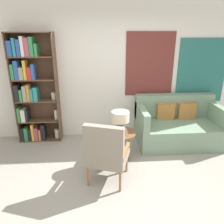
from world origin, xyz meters
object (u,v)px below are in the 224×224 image
at_px(armchair, 106,152).
at_px(table_lamp, 120,120).
at_px(couch, 177,126).
at_px(bookshelf, 31,89).
at_px(side_table, 120,135).

distance_m(armchair, table_lamp, 0.69).
bearing_deg(armchair, couch, 39.45).
height_order(armchair, couch, armchair).
relative_size(bookshelf, side_table, 4.00).
distance_m(couch, side_table, 1.36).
xyz_separation_m(armchair, couch, (1.51, 1.24, -0.20)).
bearing_deg(side_table, armchair, -112.55).
bearing_deg(table_lamp, bookshelf, 150.56).
xyz_separation_m(bookshelf, side_table, (1.67, -0.86, -0.63)).
distance_m(armchair, couch, 1.97).
bearing_deg(armchair, table_lamp, 66.04).
bearing_deg(side_table, bookshelf, 152.83).
distance_m(bookshelf, side_table, 1.98).
bearing_deg(couch, table_lamp, -152.64).
bearing_deg(bookshelf, table_lamp, -29.44).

